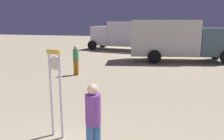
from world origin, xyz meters
TOP-DOWN VIEW (x-y plane):
  - standing_clock at (-1.17, 2.46)m, footprint 0.39×0.18m
  - person_near_clock at (0.01, 1.76)m, footprint 0.31×0.31m
  - person_distant at (-3.44, 8.75)m, footprint 0.30×0.30m
  - box_truck_near at (1.53, 14.66)m, footprint 7.05×3.54m
  - box_truck_far at (-2.82, 20.04)m, footprint 7.49×3.58m

SIDE VIEW (x-z plane):
  - person_distant at x=-3.44m, z-range 0.09..1.65m
  - person_near_clock at x=0.01m, z-range 0.09..1.70m
  - standing_clock at x=-1.17m, z-range 0.20..2.34m
  - box_truck_far at x=-2.82m, z-range 0.15..2.93m
  - box_truck_near at x=1.53m, z-range 0.13..3.00m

